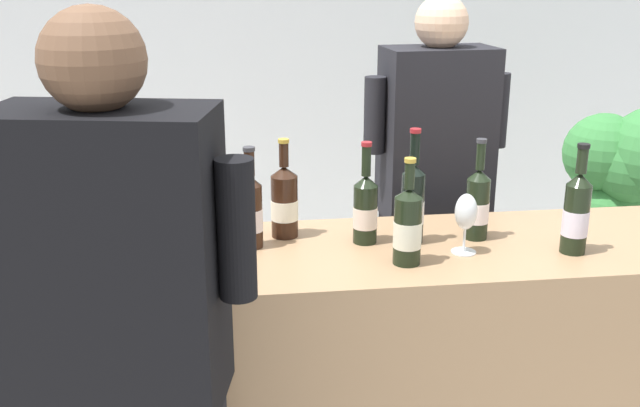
{
  "coord_description": "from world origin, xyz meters",
  "views": [
    {
      "loc": [
        -0.4,
        -2.03,
        1.8
      ],
      "look_at": [
        -0.14,
        0.0,
        1.14
      ],
      "focal_mm": 41.3,
      "sensor_mm": 36.0,
      "label": 1
    }
  ],
  "objects_px": {
    "wine_bottle_7": "(576,213)",
    "wine_bottle_4": "(78,226)",
    "wine_bottle_6": "(171,229)",
    "wine_bottle_8": "(413,202)",
    "person_server": "(432,223)",
    "ice_bucket": "(144,213)",
    "wine_bottle_3": "(408,226)",
    "wine_bottle_5": "(284,202)",
    "wine_glass": "(466,214)",
    "wine_bottle_2": "(251,211)",
    "wine_bottle_0": "(365,208)",
    "potted_shrub": "(631,189)",
    "wine_bottle_1": "(477,204)"
  },
  "relations": [
    {
      "from": "wine_bottle_0",
      "to": "wine_bottle_8",
      "type": "relative_size",
      "value": 0.89
    },
    {
      "from": "wine_bottle_1",
      "to": "wine_bottle_2",
      "type": "height_order",
      "value": "wine_bottle_1"
    },
    {
      "from": "wine_bottle_4",
      "to": "ice_bucket",
      "type": "relative_size",
      "value": 1.52
    },
    {
      "from": "ice_bucket",
      "to": "person_server",
      "type": "relative_size",
      "value": 0.13
    },
    {
      "from": "wine_bottle_8",
      "to": "ice_bucket",
      "type": "bearing_deg",
      "value": 173.36
    },
    {
      "from": "person_server",
      "to": "potted_shrub",
      "type": "distance_m",
      "value": 1.14
    },
    {
      "from": "wine_bottle_0",
      "to": "wine_glass",
      "type": "bearing_deg",
      "value": -24.28
    },
    {
      "from": "wine_bottle_3",
      "to": "wine_bottle_6",
      "type": "distance_m",
      "value": 0.66
    },
    {
      "from": "wine_bottle_1",
      "to": "wine_bottle_3",
      "type": "relative_size",
      "value": 1.02
    },
    {
      "from": "wine_bottle_2",
      "to": "ice_bucket",
      "type": "relative_size",
      "value": 1.41
    },
    {
      "from": "wine_bottle_6",
      "to": "person_server",
      "type": "relative_size",
      "value": 0.18
    },
    {
      "from": "wine_bottle_2",
      "to": "wine_bottle_3",
      "type": "bearing_deg",
      "value": -23.25
    },
    {
      "from": "wine_bottle_2",
      "to": "wine_glass",
      "type": "xyz_separation_m",
      "value": [
        0.62,
        -0.13,
        0.0
      ]
    },
    {
      "from": "wine_bottle_0",
      "to": "wine_bottle_7",
      "type": "bearing_deg",
      "value": -15.16
    },
    {
      "from": "wine_bottle_0",
      "to": "wine_bottle_6",
      "type": "distance_m",
      "value": 0.59
    },
    {
      "from": "wine_bottle_4",
      "to": "potted_shrub",
      "type": "xyz_separation_m",
      "value": [
        2.28,
        1.06,
        -0.3
      ]
    },
    {
      "from": "wine_bottle_4",
      "to": "wine_glass",
      "type": "distance_m",
      "value": 1.11
    },
    {
      "from": "wine_bottle_2",
      "to": "wine_glass",
      "type": "bearing_deg",
      "value": -11.71
    },
    {
      "from": "potted_shrub",
      "to": "person_server",
      "type": "bearing_deg",
      "value": -159.45
    },
    {
      "from": "wine_bottle_6",
      "to": "wine_bottle_8",
      "type": "height_order",
      "value": "wine_bottle_8"
    },
    {
      "from": "ice_bucket",
      "to": "person_server",
      "type": "height_order",
      "value": "person_server"
    },
    {
      "from": "wine_glass",
      "to": "potted_shrub",
      "type": "relative_size",
      "value": 0.15
    },
    {
      "from": "wine_bottle_3",
      "to": "wine_bottle_5",
      "type": "relative_size",
      "value": 0.99
    },
    {
      "from": "wine_bottle_4",
      "to": "wine_bottle_7",
      "type": "relative_size",
      "value": 1.01
    },
    {
      "from": "wine_bottle_5",
      "to": "wine_bottle_8",
      "type": "distance_m",
      "value": 0.4
    },
    {
      "from": "ice_bucket",
      "to": "wine_glass",
      "type": "bearing_deg",
      "value": -12.07
    },
    {
      "from": "wine_bottle_8",
      "to": "ice_bucket",
      "type": "distance_m",
      "value": 0.82
    },
    {
      "from": "wine_bottle_0",
      "to": "wine_bottle_4",
      "type": "relative_size",
      "value": 0.95
    },
    {
      "from": "wine_bottle_4",
      "to": "person_server",
      "type": "height_order",
      "value": "person_server"
    },
    {
      "from": "wine_bottle_8",
      "to": "wine_bottle_4",
      "type": "bearing_deg",
      "value": -175.64
    },
    {
      "from": "potted_shrub",
      "to": "wine_bottle_2",
      "type": "bearing_deg",
      "value": -151.69
    },
    {
      "from": "wine_bottle_3",
      "to": "person_server",
      "type": "height_order",
      "value": "person_server"
    },
    {
      "from": "wine_bottle_7",
      "to": "wine_glass",
      "type": "distance_m",
      "value": 0.32
    },
    {
      "from": "wine_bottle_0",
      "to": "potted_shrub",
      "type": "height_order",
      "value": "wine_bottle_0"
    },
    {
      "from": "wine_bottle_3",
      "to": "wine_bottle_5",
      "type": "xyz_separation_m",
      "value": [
        -0.33,
        0.27,
        0.0
      ]
    },
    {
      "from": "person_server",
      "to": "ice_bucket",
      "type": "bearing_deg",
      "value": -154.78
    },
    {
      "from": "wine_bottle_1",
      "to": "wine_bottle_5",
      "type": "distance_m",
      "value": 0.6
    },
    {
      "from": "wine_bottle_6",
      "to": "potted_shrub",
      "type": "relative_size",
      "value": 0.26
    },
    {
      "from": "wine_bottle_7",
      "to": "wine_bottle_4",
      "type": "bearing_deg",
      "value": 177.17
    },
    {
      "from": "wine_bottle_3",
      "to": "wine_bottle_8",
      "type": "relative_size",
      "value": 0.87
    },
    {
      "from": "wine_bottle_6",
      "to": "wine_bottle_8",
      "type": "relative_size",
      "value": 0.88
    },
    {
      "from": "wine_bottle_2",
      "to": "wine_bottle_1",
      "type": "bearing_deg",
      "value": -1.16
    },
    {
      "from": "wine_bottle_0",
      "to": "wine_bottle_7",
      "type": "height_order",
      "value": "wine_bottle_7"
    },
    {
      "from": "wine_bottle_0",
      "to": "wine_bottle_5",
      "type": "height_order",
      "value": "wine_bottle_0"
    },
    {
      "from": "wine_bottle_0",
      "to": "wine_bottle_5",
      "type": "relative_size",
      "value": 1.01
    },
    {
      "from": "wine_bottle_8",
      "to": "wine_bottle_5",
      "type": "bearing_deg",
      "value": 165.04
    },
    {
      "from": "wine_bottle_5",
      "to": "person_server",
      "type": "bearing_deg",
      "value": 38.1
    },
    {
      "from": "wine_glass",
      "to": "person_server",
      "type": "bearing_deg",
      "value": 81.41
    },
    {
      "from": "ice_bucket",
      "to": "potted_shrub",
      "type": "xyz_separation_m",
      "value": [
        2.12,
        0.89,
        -0.28
      ]
    },
    {
      "from": "wine_bottle_5",
      "to": "wine_glass",
      "type": "bearing_deg",
      "value": -22.13
    }
  ]
}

